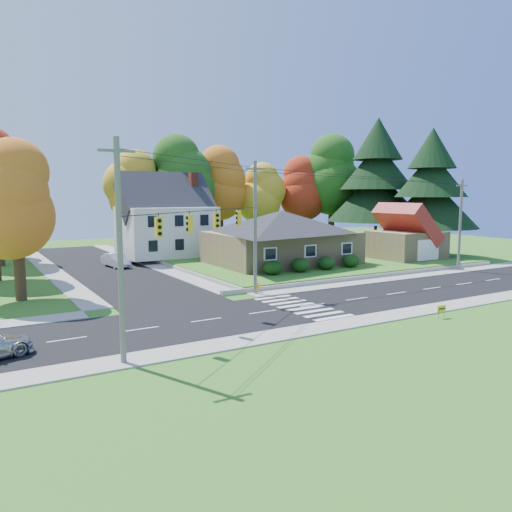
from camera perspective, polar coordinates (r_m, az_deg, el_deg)
The scene contains 23 objects.
ground at distance 34.53m, azimuth 6.49°, elevation -5.61°, with size 120.00×120.00×0.00m, color #3D7923.
road_main at distance 34.53m, azimuth 6.49°, elevation -5.60°, with size 90.00×8.00×0.02m, color black.
road_cross at distance 54.77m, azimuth -17.27°, elevation -1.16°, with size 8.00×44.00×0.02m, color black.
sidewalk_north at distance 38.54m, azimuth 1.99°, elevation -4.18°, with size 90.00×2.00×0.08m, color #9C9A90.
sidewalk_south at distance 30.80m, azimuth 12.15°, elevation -7.22°, with size 90.00×2.00×0.08m, color #9C9A90.
lawn at distance 58.78m, azimuth 4.25°, elevation -0.08°, with size 30.00×30.00×0.50m, color #3D7923.
ranch_house at distance 51.56m, azimuth 2.90°, elevation 2.29°, with size 14.60×10.60×5.40m.
colonial_house at distance 58.58m, azimuth -10.21°, elevation 4.06°, with size 10.40×8.40×9.60m.
garage at distance 57.67m, azimuth 16.84°, elevation 2.09°, with size 7.30×6.30×4.60m.
hedge_row at distance 46.48m, azimuth 6.60°, elevation -0.91°, with size 10.70×1.70×1.27m.
traffic_infrastructure at distance 34.78m, azimuth 5.06°, elevation 3.07°, with size 38.10×10.66×10.00m.
tree_lot_0 at distance 63.54m, azimuth -13.94°, elevation 7.55°, with size 6.72×6.72×12.51m.
tree_lot_1 at distance 64.63m, azimuth -8.55°, elevation 8.82°, with size 7.84×7.84×14.60m.
tree_lot_2 at distance 68.00m, azimuth -4.13°, elevation 8.24°, with size 7.28×7.28×13.56m.
tree_lot_3 at distance 70.02m, azimuth 0.68°, elevation 7.16°, with size 6.16×6.16×11.47m.
tree_lot_4 at distance 72.51m, azimuth 5.18°, elevation 7.64°, with size 6.72×6.72×12.51m.
tree_lot_5 at distance 73.41m, azimuth 8.69°, elevation 9.11°, with size 8.40×8.40×15.64m.
conifer_east_a at distance 68.07m, azimuth 13.65°, elevation 8.42°, with size 12.80×12.80×16.96m.
conifer_east_b at distance 63.32m, azimuth 19.37°, elevation 7.33°, with size 11.20×11.20×14.84m.
tree_west_0 at distance 38.96m, azimuth -25.78°, elevation 5.78°, with size 6.16×6.16×11.47m.
white_car at distance 53.84m, azimuth -15.72°, elevation -0.46°, with size 1.53×4.39×1.45m, color #B1B4C0.
fire_hydrant at distance 38.39m, azimuth 0.15°, elevation -3.66°, with size 0.49×0.38×0.85m.
yard_sign at distance 32.77m, azimuth 20.45°, elevation -5.70°, with size 0.64×0.12×0.80m.
Camera 1 is at (-20.40, -26.81, 7.56)m, focal length 35.00 mm.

